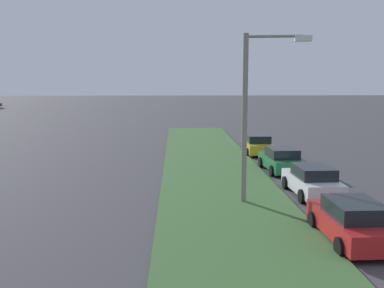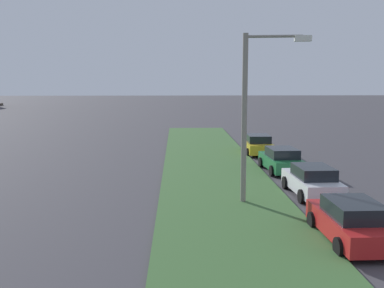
# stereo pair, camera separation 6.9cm
# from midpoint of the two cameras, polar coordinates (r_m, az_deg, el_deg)

# --- Properties ---
(grass_median) EXTENTS (60.00, 6.00, 0.12)m
(grass_median) POSITION_cam_midpoint_polar(r_m,az_deg,el_deg) (20.89, 4.16, -6.93)
(grass_median) COLOR #3D6633
(grass_median) RESTS_ON ground
(parked_car_red) EXTENTS (4.33, 2.07, 1.47)m
(parked_car_red) POSITION_cam_midpoint_polar(r_m,az_deg,el_deg) (16.35, 19.92, -9.35)
(parked_car_red) COLOR red
(parked_car_red) RESTS_ON ground
(parked_car_white) EXTENTS (4.35, 2.12, 1.47)m
(parked_car_white) POSITION_cam_midpoint_polar(r_m,az_deg,el_deg) (22.11, 15.25, -4.61)
(parked_car_white) COLOR silver
(parked_car_white) RESTS_ON ground
(parked_car_green) EXTENTS (4.38, 2.18, 1.47)m
(parked_car_green) POSITION_cam_midpoint_polar(r_m,az_deg,el_deg) (27.41, 11.47, -2.02)
(parked_car_green) COLOR #1E6B38
(parked_car_green) RESTS_ON ground
(parked_car_yellow) EXTENTS (4.33, 2.07, 1.47)m
(parked_car_yellow) POSITION_cam_midpoint_polar(r_m,az_deg,el_deg) (33.64, 8.51, -0.07)
(parked_car_yellow) COLOR gold
(parked_car_yellow) RESTS_ON ground
(streetlight) EXTENTS (0.69, 2.87, 7.50)m
(streetlight) POSITION_cam_midpoint_polar(r_m,az_deg,el_deg) (19.55, 7.90, 4.84)
(streetlight) COLOR gray
(streetlight) RESTS_ON ground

